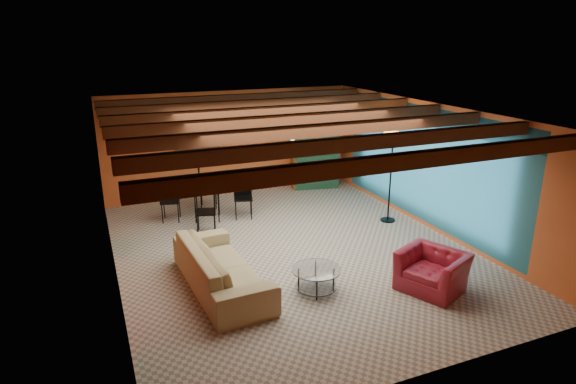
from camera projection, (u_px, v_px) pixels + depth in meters
name	position (u px, v px, depth m)	size (l,w,h in m)	color
room	(290.00, 131.00, 8.95)	(6.52, 8.01, 2.71)	#9C968B
sofa	(221.00, 267.00, 8.08)	(2.57, 1.00, 0.75)	#92855E
armchair	(432.00, 271.00, 8.04)	(1.02, 0.89, 0.66)	maroon
coffee_table	(316.00, 280.00, 8.01)	(0.81, 0.81, 0.42)	silver
dining_table	(207.00, 196.00, 11.07)	(2.07, 2.07, 1.08)	white
armoire	(313.00, 150.00, 13.32)	(1.17, 0.58, 2.06)	brown
floor_lamp	(390.00, 178.00, 10.81)	(0.42, 0.42, 2.04)	black
ceiling_fan	(292.00, 132.00, 8.85)	(1.50, 1.50, 0.44)	#472614
painting	(197.00, 135.00, 12.22)	(1.05, 0.03, 0.65)	black
potted_plant	(314.00, 103.00, 12.92)	(0.46, 0.40, 0.52)	#26661E
vase	(205.00, 170.00, 10.88)	(0.18, 0.18, 0.18)	orange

